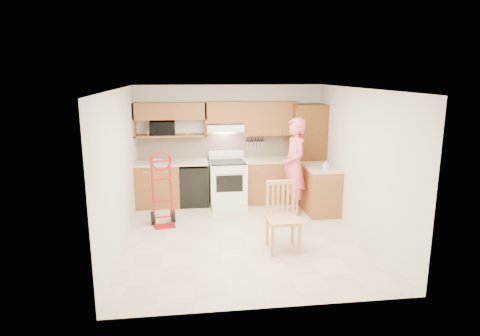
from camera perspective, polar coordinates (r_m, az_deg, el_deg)
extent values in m
cube|color=beige|center=(7.32, 0.51, -9.38)|extent=(4.00, 4.50, 0.02)
cube|color=white|center=(6.77, 0.55, 10.75)|extent=(4.00, 4.50, 0.02)
cube|color=silver|center=(9.14, -1.41, 3.36)|extent=(4.00, 0.02, 2.50)
cube|color=silver|center=(4.79, 4.25, -5.56)|extent=(4.00, 0.02, 2.50)
cube|color=silver|center=(6.96, -16.10, -0.18)|extent=(0.02, 4.50, 2.50)
cube|color=silver|center=(7.48, 15.97, 0.71)|extent=(0.02, 4.50, 2.50)
cube|color=beige|center=(9.12, -1.40, 3.02)|extent=(3.92, 0.03, 0.55)
cube|color=brown|center=(8.98, -11.07, -2.28)|extent=(0.90, 0.60, 0.90)
cube|color=black|center=(8.97, -6.27, -2.30)|extent=(0.60, 0.60, 0.85)
cube|color=brown|center=(9.13, 4.01, -1.82)|extent=(1.14, 0.60, 0.90)
cube|color=#C6B893|center=(8.86, -9.26, 0.71)|extent=(1.50, 0.63, 0.04)
cube|color=#C6B893|center=(9.02, 4.05, 1.07)|extent=(1.14, 0.63, 0.04)
cube|color=brown|center=(8.60, 10.76, -2.94)|extent=(0.60, 1.00, 0.90)
cube|color=#C6B893|center=(8.49, 10.89, 0.11)|extent=(0.63, 1.00, 0.04)
cube|color=brown|center=(9.19, 9.09, 1.99)|extent=(0.70, 0.60, 2.10)
cube|color=brown|center=(8.83, -9.48, 7.63)|extent=(1.50, 0.33, 0.34)
cube|color=brown|center=(8.89, -9.36, 4.36)|extent=(1.50, 0.33, 0.04)
cube|color=brown|center=(8.87, -2.10, 7.56)|extent=(0.76, 0.33, 0.44)
cube|color=brown|center=(9.02, 3.97, 6.73)|extent=(1.14, 0.33, 0.70)
cube|color=white|center=(8.84, -2.04, 5.52)|extent=(0.76, 0.46, 0.14)
imported|color=black|center=(8.88, -10.48, 5.36)|extent=(0.53, 0.36, 0.28)
imported|color=#E65A6C|center=(8.28, 7.36, 0.18)|extent=(0.52, 0.74, 1.91)
imported|color=white|center=(8.18, 11.58, 0.40)|extent=(0.11, 0.11, 0.18)
imported|color=white|center=(8.86, -11.18, 0.93)|extent=(0.22, 0.22, 0.05)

